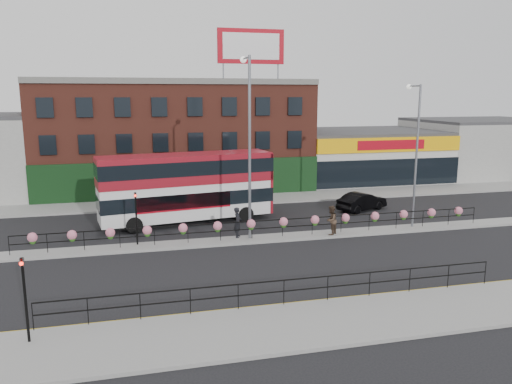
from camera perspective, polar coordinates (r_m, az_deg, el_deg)
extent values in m
plane|color=black|center=(31.71, 1.30, -5.45)|extent=(120.00, 120.00, 0.00)
cube|color=gray|center=(21.07, 10.13, -14.21)|extent=(60.00, 4.00, 0.15)
cube|color=gray|center=(43.04, -2.87, -0.94)|extent=(60.00, 4.00, 0.15)
cube|color=gray|center=(31.69, 1.30, -5.32)|extent=(60.00, 1.60, 0.15)
cube|color=gold|center=(23.03, 7.76, -12.06)|extent=(60.00, 0.10, 0.01)
cube|color=gold|center=(22.87, 7.93, -12.23)|extent=(60.00, 0.10, 0.01)
cube|color=brown|center=(49.66, -9.27, 6.28)|extent=(25.00, 12.00, 10.00)
cube|color=#3F3F42|center=(49.51, -9.46, 12.23)|extent=(25.00, 12.00, 0.30)
cube|color=black|center=(44.05, -8.49, 1.39)|extent=(25.00, 0.25, 3.40)
cube|color=silver|center=(55.24, 12.01, 4.05)|extent=(15.00, 12.00, 5.00)
cube|color=#3F3F42|center=(54.99, 12.12, 6.79)|extent=(15.00, 12.00, 0.30)
cube|color=#FAB206|center=(49.68, 15.14, 5.24)|extent=(15.00, 0.25, 1.40)
cube|color=#A80614|center=(49.58, 15.20, 5.22)|extent=(7.00, 0.10, 0.90)
cube|color=black|center=(50.01, 14.98, 2.16)|extent=(15.00, 0.25, 2.60)
cube|color=#A2A29D|center=(63.01, 24.24, 4.62)|extent=(14.50, 12.00, 6.00)
cube|color=#3F3F42|center=(62.79, 24.47, 7.47)|extent=(14.50, 12.00, 0.30)
cube|color=#A80614|center=(45.75, -0.58, 16.31)|extent=(6.00, 0.25, 3.00)
cube|color=silver|center=(45.61, -0.54, 16.33)|extent=(5.10, 0.04, 2.25)
cylinder|color=slate|center=(45.09, -3.76, 13.57)|extent=(0.12, 0.12, 1.40)
cylinder|color=slate|center=(46.24, 2.53, 13.52)|extent=(0.12, 0.12, 1.40)
cube|color=black|center=(31.38, 1.31, -3.26)|extent=(30.00, 0.05, 0.05)
cube|color=black|center=(31.50, 1.31, -4.13)|extent=(30.00, 0.05, 0.05)
cylinder|color=black|center=(31.29, -26.39, -5.53)|extent=(0.04, 0.04, 1.10)
cylinder|color=black|center=(30.90, -22.76, -5.43)|extent=(0.04, 0.04, 1.10)
cylinder|color=black|center=(30.64, -19.06, -5.30)|extent=(0.04, 0.04, 1.10)
cylinder|color=black|center=(30.51, -15.30, -5.15)|extent=(0.04, 0.04, 1.10)
cylinder|color=black|center=(30.51, -11.54, -4.98)|extent=(0.04, 0.04, 1.10)
cylinder|color=black|center=(30.64, -7.79, -4.78)|extent=(0.04, 0.04, 1.10)
cylinder|color=black|center=(30.89, -4.09, -4.57)|extent=(0.04, 0.04, 1.10)
cylinder|color=black|center=(31.28, -0.46, -4.35)|extent=(0.04, 0.04, 1.10)
cylinder|color=black|center=(31.78, 3.05, -4.11)|extent=(0.04, 0.04, 1.10)
cylinder|color=black|center=(32.41, 6.45, -3.87)|extent=(0.04, 0.04, 1.10)
cylinder|color=black|center=(33.14, 9.70, -3.63)|extent=(0.04, 0.04, 1.10)
cylinder|color=black|center=(33.97, 12.80, -3.38)|extent=(0.04, 0.04, 1.10)
cylinder|color=black|center=(34.90, 15.75, -3.14)|extent=(0.04, 0.04, 1.10)
cylinder|color=black|center=(35.91, 18.53, -2.90)|extent=(0.04, 0.04, 1.10)
cylinder|color=black|center=(37.01, 21.15, -2.68)|extent=(0.04, 0.04, 1.10)
cylinder|color=black|center=(38.18, 23.62, -2.46)|extent=(0.04, 0.04, 1.10)
sphere|color=#D9728C|center=(30.93, -24.19, -4.76)|extent=(0.56, 0.56, 0.56)
sphere|color=#2A5D1A|center=(30.99, -24.16, -5.17)|extent=(0.36, 0.36, 0.36)
sphere|color=#D9728C|center=(30.60, -20.29, -4.62)|extent=(0.56, 0.56, 0.56)
sphere|color=#2A5D1A|center=(30.66, -20.26, -5.04)|extent=(0.36, 0.36, 0.36)
sphere|color=#D9728C|center=(30.42, -16.32, -4.47)|extent=(0.56, 0.56, 0.56)
sphere|color=#2A5D1A|center=(30.48, -16.30, -4.88)|extent=(0.36, 0.36, 0.36)
sphere|color=#D9728C|center=(30.39, -12.33, -4.29)|extent=(0.56, 0.56, 0.56)
sphere|color=#2A5D1A|center=(30.45, -12.31, -4.71)|extent=(0.36, 0.36, 0.36)
sphere|color=#D9728C|center=(30.50, -8.35, -4.09)|extent=(0.56, 0.56, 0.56)
sphere|color=#2A5D1A|center=(30.56, -8.33, -4.51)|extent=(0.36, 0.36, 0.36)
sphere|color=#D9728C|center=(30.76, -4.41, -3.87)|extent=(0.56, 0.56, 0.56)
sphere|color=#2A5D1A|center=(30.82, -4.41, -4.29)|extent=(0.36, 0.36, 0.36)
sphere|color=#D9728C|center=(31.16, -0.57, -3.65)|extent=(0.56, 0.56, 0.56)
sphere|color=#2A5D1A|center=(31.22, -0.57, -4.05)|extent=(0.36, 0.36, 0.36)
sphere|color=#D9728C|center=(31.70, 3.16, -3.41)|extent=(0.56, 0.56, 0.56)
sphere|color=#2A5D1A|center=(31.76, 3.16, -3.81)|extent=(0.36, 0.36, 0.36)
sphere|color=#D9728C|center=(32.37, 6.75, -3.17)|extent=(0.56, 0.56, 0.56)
sphere|color=#2A5D1A|center=(32.42, 6.74, -3.56)|extent=(0.36, 0.36, 0.36)
sphere|color=#D9728C|center=(33.15, 10.18, -2.92)|extent=(0.56, 0.56, 0.56)
sphere|color=#2A5D1A|center=(33.21, 10.17, -3.31)|extent=(0.36, 0.36, 0.36)
sphere|color=#D9728C|center=(34.06, 13.44, -2.68)|extent=(0.56, 0.56, 0.56)
sphere|color=#2A5D1A|center=(34.11, 13.42, -3.06)|extent=(0.36, 0.36, 0.36)
sphere|color=#D9728C|center=(35.06, 16.52, -2.44)|extent=(0.56, 0.56, 0.56)
sphere|color=#2A5D1A|center=(35.11, 16.50, -2.81)|extent=(0.36, 0.36, 0.36)
sphere|color=#D9728C|center=(36.16, 19.42, -2.22)|extent=(0.56, 0.56, 0.56)
sphere|color=#2A5D1A|center=(36.21, 19.40, -2.57)|extent=(0.36, 0.36, 0.36)
sphere|color=#D9728C|center=(37.35, 22.14, -2.00)|extent=(0.56, 0.56, 0.56)
sphere|color=#2A5D1A|center=(37.40, 22.11, -2.34)|extent=(0.36, 0.36, 0.36)
cube|color=black|center=(21.59, 3.22, -10.03)|extent=(20.00, 0.05, 0.05)
cube|color=black|center=(21.77, 3.21, -11.24)|extent=(20.00, 0.05, 0.05)
cylinder|color=black|center=(21.34, -24.16, -12.88)|extent=(0.04, 0.04, 1.10)
cylinder|color=black|center=(21.05, -18.67, -12.80)|extent=(0.04, 0.04, 1.10)
cylinder|color=black|center=(20.96, -13.09, -12.61)|extent=(0.04, 0.04, 1.10)
cylinder|color=black|center=(21.05, -7.51, -12.30)|extent=(0.04, 0.04, 1.10)
cylinder|color=black|center=(21.33, -2.05, -11.88)|extent=(0.04, 0.04, 1.10)
cylinder|color=black|center=(21.79, 3.21, -11.38)|extent=(0.04, 0.04, 1.10)
cylinder|color=black|center=(22.42, 8.19, -10.81)|extent=(0.04, 0.04, 1.10)
cylinder|color=black|center=(23.21, 12.85, -10.21)|extent=(0.04, 0.04, 1.10)
cylinder|color=black|center=(24.14, 17.16, -9.59)|extent=(0.04, 0.04, 1.10)
cylinder|color=black|center=(25.19, 21.11, -8.98)|extent=(0.04, 0.04, 1.10)
cylinder|color=black|center=(26.35, 24.73, -8.38)|extent=(0.04, 0.04, 1.10)
cube|color=silver|center=(35.55, -7.94, 0.63)|extent=(12.37, 4.59, 4.40)
cube|color=maroon|center=(35.34, -8.00, 2.64)|extent=(12.44, 4.65, 1.98)
cube|color=black|center=(35.69, -7.91, -0.59)|extent=(12.47, 4.68, 0.99)
cube|color=black|center=(35.32, -8.00, 2.91)|extent=(12.49, 4.70, 0.99)
cube|color=maroon|center=(35.22, -8.04, 4.20)|extent=(12.37, 4.59, 0.13)
cube|color=maroon|center=(37.50, 0.95, 1.28)|extent=(0.63, 2.81, 4.40)
cube|color=#A80614|center=(34.25, -8.19, -1.18)|extent=(6.52, 1.06, 1.10)
cylinder|color=black|center=(33.90, -13.73, -3.72)|extent=(1.14, 0.50, 1.10)
cylinder|color=black|center=(36.54, -14.43, -2.68)|extent=(1.14, 0.50, 1.10)
cylinder|color=black|center=(35.91, -1.16, -2.57)|extent=(1.14, 0.50, 1.10)
cylinder|color=black|center=(38.41, -2.67, -1.68)|extent=(1.14, 0.50, 1.10)
imported|color=black|center=(40.27, 12.02, -1.07)|extent=(4.73, 5.49, 1.44)
imported|color=black|center=(31.47, -2.11, -3.48)|extent=(1.00, 0.91, 1.92)
imported|color=#453426|center=(32.39, 8.58, -3.21)|extent=(1.64, 1.64, 1.89)
cylinder|color=slate|center=(30.40, -0.73, 4.86)|extent=(0.18, 0.18, 11.15)
cylinder|color=slate|center=(31.11, -1.12, 15.08)|extent=(0.11, 1.67, 0.11)
sphere|color=silver|center=(31.92, -1.46, 14.88)|extent=(0.40, 0.40, 0.40)
cylinder|color=slate|center=(34.98, 17.85, 3.80)|extent=(0.15, 0.15, 9.53)
cylinder|color=slate|center=(35.36, 17.69, 11.48)|extent=(0.10, 1.43, 0.10)
sphere|color=silver|center=(35.97, 17.09, 11.42)|extent=(0.34, 0.34, 0.34)
cylinder|color=black|center=(20.13, -24.85, -11.16)|extent=(0.10, 0.10, 3.20)
imported|color=black|center=(19.61, -25.23, -6.81)|extent=(0.15, 0.18, 0.90)
sphere|color=#FF190C|center=(19.55, -25.25, -7.42)|extent=(0.14, 0.14, 0.14)
cylinder|color=black|center=(30.61, -13.52, -2.97)|extent=(0.10, 0.10, 3.20)
imported|color=black|center=(30.27, -13.65, -0.03)|extent=(0.15, 0.18, 0.90)
sphere|color=#FF190C|center=(30.19, -13.63, -0.41)|extent=(0.14, 0.14, 0.14)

